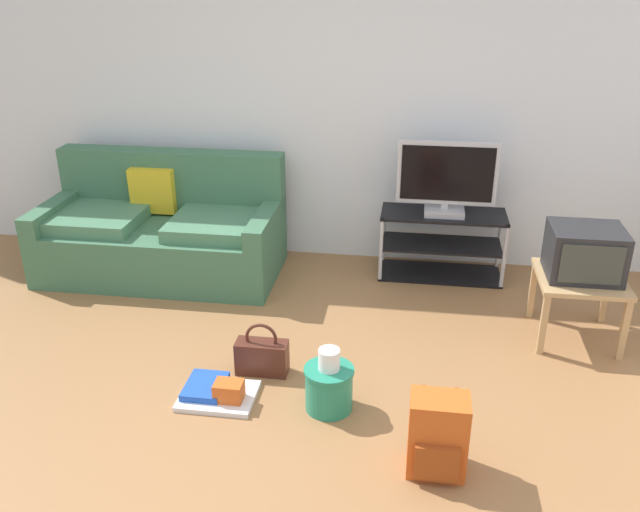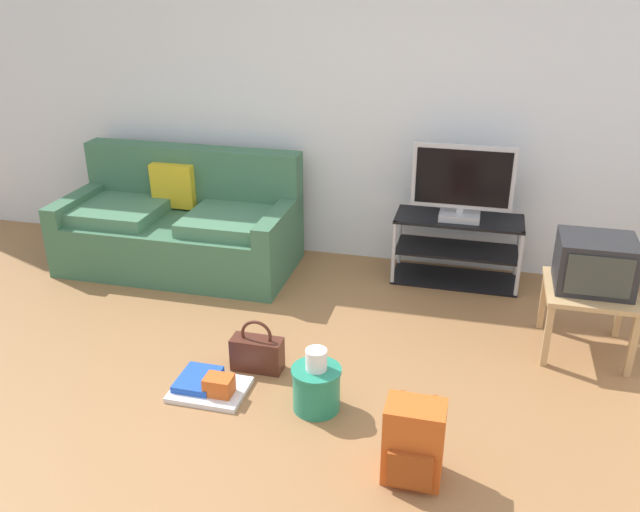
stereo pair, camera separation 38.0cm
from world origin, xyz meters
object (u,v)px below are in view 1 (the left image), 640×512
at_px(crt_tv, 585,252).
at_px(backpack, 438,436).
at_px(cleaning_bucket, 329,385).
at_px(side_table, 580,286).
at_px(handbag, 262,356).
at_px(floor_tray, 217,392).
at_px(flat_tv, 447,179).
at_px(tv_stand, 441,244).
at_px(couch, 163,232).

height_order(crt_tv, backpack, crt_tv).
xyz_separation_m(backpack, cleaning_bucket, (-0.58, 0.42, -0.05)).
relative_size(side_table, handbag, 1.62).
bearing_deg(crt_tv, floor_tray, -154.34).
distance_m(crt_tv, cleaning_bucket, 1.87).
xyz_separation_m(backpack, handbag, (-1.03, 0.71, -0.09)).
xyz_separation_m(flat_tv, handbag, (-1.09, -1.54, -0.68)).
relative_size(crt_tv, floor_tray, 1.05).
bearing_deg(crt_tv, tv_stand, 135.90).
bearing_deg(side_table, backpack, -122.68).
distance_m(handbag, cleaning_bucket, 0.54).
xyz_separation_m(couch, flat_tv, (2.19, 0.20, 0.47)).
height_order(tv_stand, cleaning_bucket, tv_stand).
bearing_deg(tv_stand, couch, -174.16).
bearing_deg(flat_tv, couch, -174.74).
bearing_deg(side_table, couch, 168.45).
relative_size(couch, floor_tray, 4.29).
bearing_deg(side_table, floor_tray, -154.70).
distance_m(backpack, floor_tray, 1.31).
relative_size(handbag, floor_tray, 0.78).
bearing_deg(flat_tv, backpack, -91.46).
height_order(couch, backpack, couch).
bearing_deg(side_table, handbag, -159.84).
relative_size(couch, flat_tv, 2.48).
relative_size(flat_tv, backpack, 1.77).
xyz_separation_m(tv_stand, handbag, (-1.09, -1.56, -0.14)).
bearing_deg(cleaning_bucket, flat_tv, 70.70).
xyz_separation_m(flat_tv, side_table, (0.86, -0.82, -0.42)).
height_order(crt_tv, floor_tray, crt_tv).
height_order(couch, side_table, couch).
bearing_deg(floor_tray, flat_tv, 55.03).
bearing_deg(crt_tv, cleaning_bucket, -145.68).
xyz_separation_m(side_table, floor_tray, (-2.14, -1.01, -0.33)).
xyz_separation_m(couch, floor_tray, (0.90, -1.64, -0.29)).
height_order(flat_tv, handbag, flat_tv).
relative_size(couch, tv_stand, 1.92).
bearing_deg(crt_tv, backpack, -122.38).
bearing_deg(floor_tray, crt_tv, 25.66).
relative_size(flat_tv, cleaning_bucket, 1.97).
bearing_deg(handbag, floor_tray, -123.35).
bearing_deg(backpack, cleaning_bucket, 147.92).
bearing_deg(tv_stand, side_table, -44.65).
distance_m(handbag, floor_tray, 0.37).
height_order(handbag, floor_tray, handbag).
bearing_deg(side_table, flat_tv, 136.12).
height_order(couch, crt_tv, couch).
distance_m(couch, tv_stand, 2.20).
distance_m(flat_tv, floor_tray, 2.37).
bearing_deg(floor_tray, couch, 118.95).
bearing_deg(tv_stand, crt_tv, -44.10).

